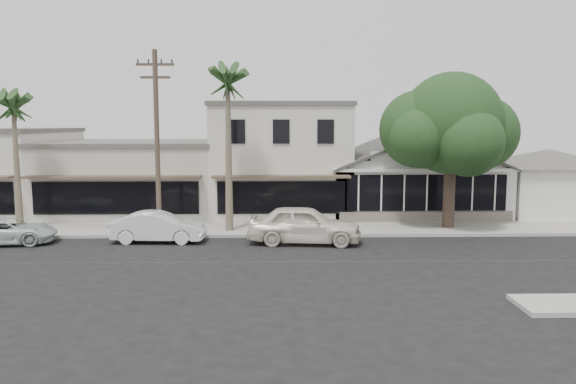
{
  "coord_description": "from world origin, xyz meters",
  "views": [
    {
      "loc": [
        -3.28,
        -21.97,
        5.48
      ],
      "look_at": [
        -2.68,
        6.0,
        2.1
      ],
      "focal_mm": 35.0,
      "sensor_mm": 36.0,
      "label": 1
    }
  ],
  "objects_px": {
    "car_0": "(305,224)",
    "car_1": "(158,227)",
    "car_2": "(7,231)",
    "utility_pole": "(157,139)",
    "shade_tree": "(449,127)"
  },
  "relations": [
    {
      "from": "car_1",
      "to": "car_2",
      "type": "xyz_separation_m",
      "value": [
        -6.87,
        -0.3,
        -0.11
      ]
    },
    {
      "from": "utility_pole",
      "to": "car_0",
      "type": "distance_m",
      "value": 8.21
    },
    {
      "from": "utility_pole",
      "to": "car_2",
      "type": "relative_size",
      "value": 2.07
    },
    {
      "from": "utility_pole",
      "to": "car_2",
      "type": "distance_m",
      "value": 8.03
    },
    {
      "from": "car_0",
      "to": "shade_tree",
      "type": "relative_size",
      "value": 0.64
    },
    {
      "from": "utility_pole",
      "to": "shade_tree",
      "type": "height_order",
      "value": "utility_pole"
    },
    {
      "from": "utility_pole",
      "to": "car_1",
      "type": "distance_m",
      "value": 4.26
    },
    {
      "from": "car_1",
      "to": "utility_pole",
      "type": "bearing_deg",
      "value": 11.45
    },
    {
      "from": "car_0",
      "to": "car_1",
      "type": "relative_size",
      "value": 1.2
    },
    {
      "from": "car_1",
      "to": "car_0",
      "type": "bearing_deg",
      "value": -91.13
    },
    {
      "from": "car_0",
      "to": "car_1",
      "type": "height_order",
      "value": "car_0"
    },
    {
      "from": "utility_pole",
      "to": "car_1",
      "type": "relative_size",
      "value": 2.07
    },
    {
      "from": "car_1",
      "to": "shade_tree",
      "type": "relative_size",
      "value": 0.53
    },
    {
      "from": "car_1",
      "to": "car_2",
      "type": "distance_m",
      "value": 6.88
    },
    {
      "from": "car_0",
      "to": "car_1",
      "type": "distance_m",
      "value": 6.85
    }
  ]
}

